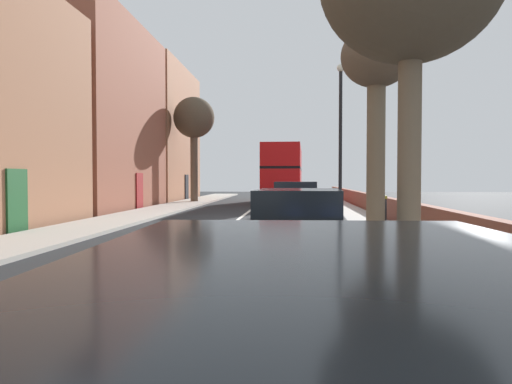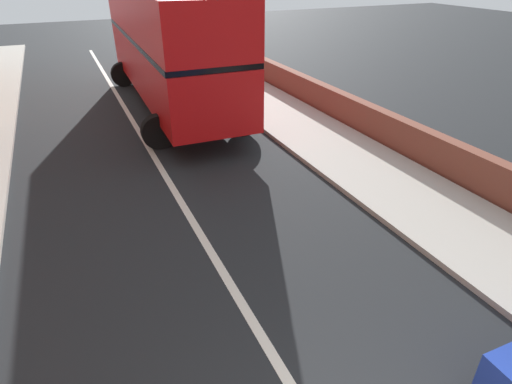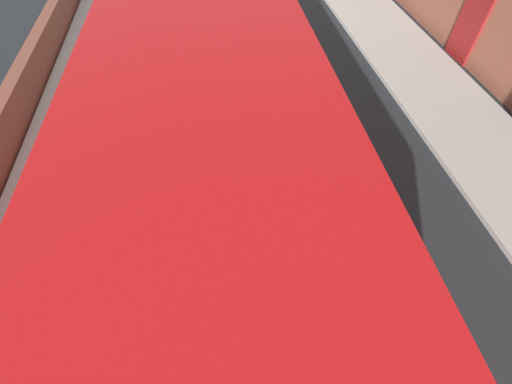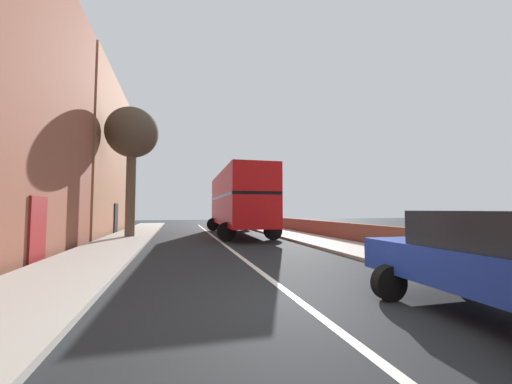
{
  "view_description": "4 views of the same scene",
  "coord_description": "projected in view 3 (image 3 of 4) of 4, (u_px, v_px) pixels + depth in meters",
  "views": [
    {
      "loc": [
        2.38,
        -20.32,
        1.79
      ],
      "look_at": [
        0.39,
        4.79,
        1.05
      ],
      "focal_mm": 32.77,
      "sensor_mm": 36.0,
      "label": 1
    },
    {
      "loc": [
        -1.9,
        -1.19,
        4.86
      ],
      "look_at": [
        0.57,
        4.2,
        1.57
      ],
      "focal_mm": 29.64,
      "sensor_mm": 36.0,
      "label": 2
    },
    {
      "loc": [
        1.6,
        15.47,
        5.8
      ],
      "look_at": [
        1.08,
        12.24,
        1.92
      ],
      "focal_mm": 24.34,
      "sensor_mm": 36.0,
      "label": 3
    },
    {
      "loc": [
        -2.18,
        -4.67,
        1.69
      ],
      "look_at": [
        0.95,
        6.78,
        2.4
      ],
      "focal_mm": 20.12,
      "sensor_mm": 36.0,
      "label": 4
    }
  ],
  "objects": [
    {
      "name": "sidewalk_right",
      "position": [
        113.0,
        4.0,
        13.9
      ],
      "size": [
        2.6,
        60.0,
        0.12
      ],
      "primitive_type": "cube",
      "color": "#B2ADA3",
      "rests_on": "ground"
    },
    {
      "name": "double_decker_bus",
      "position": [
        225.0,
        309.0,
        3.51
      ],
      "size": [
        3.76,
        11.0,
        4.06
      ],
      "color": "red",
      "rests_on": "ground"
    }
  ]
}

